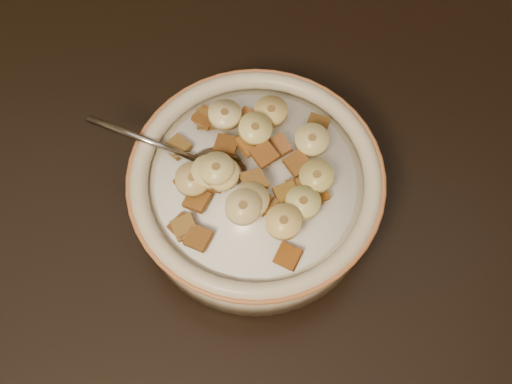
# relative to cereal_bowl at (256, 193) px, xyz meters

# --- Properties ---
(cereal_bowl) EXTENTS (0.23, 0.23, 0.05)m
(cereal_bowl) POSITION_rel_cereal_bowl_xyz_m (0.00, 0.00, 0.00)
(cereal_bowl) COLOR beige
(cereal_bowl) RESTS_ON table
(milk) EXTENTS (0.19, 0.19, 0.00)m
(milk) POSITION_rel_cereal_bowl_xyz_m (0.00, 0.00, 0.03)
(milk) COLOR white
(milk) RESTS_ON cereal_bowl
(spoon) EXTENTS (0.06, 0.05, 0.01)m
(spoon) POSITION_rel_cereal_bowl_xyz_m (-0.04, 0.01, 0.03)
(spoon) COLOR #999A9C
(spoon) RESTS_ON cereal_bowl
(cereal_square_0) EXTENTS (0.03, 0.03, 0.01)m
(cereal_square_0) POSITION_rel_cereal_bowl_xyz_m (-0.02, 0.06, 0.04)
(cereal_square_0) COLOR brown
(cereal_square_0) RESTS_ON milk
(cereal_square_1) EXTENTS (0.03, 0.03, 0.01)m
(cereal_square_1) POSITION_rel_cereal_bowl_xyz_m (-0.01, 0.06, 0.04)
(cereal_square_1) COLOR brown
(cereal_square_1) RESTS_ON milk
(cereal_square_2) EXTENTS (0.03, 0.03, 0.01)m
(cereal_square_2) POSITION_rel_cereal_bowl_xyz_m (0.03, -0.03, 0.04)
(cereal_square_2) COLOR brown
(cereal_square_2) RESTS_ON milk
(cereal_square_3) EXTENTS (0.03, 0.03, 0.01)m
(cereal_square_3) POSITION_rel_cereal_bowl_xyz_m (0.05, -0.01, 0.04)
(cereal_square_3) COLOR brown
(cereal_square_3) RESTS_ON milk
(cereal_square_4) EXTENTS (0.03, 0.03, 0.01)m
(cereal_square_4) POSITION_rel_cereal_bowl_xyz_m (-0.04, -0.01, 0.04)
(cereal_square_4) COLOR brown
(cereal_square_4) RESTS_ON milk
(cereal_square_5) EXTENTS (0.03, 0.03, 0.01)m
(cereal_square_5) POSITION_rel_cereal_bowl_xyz_m (-0.06, -0.06, 0.03)
(cereal_square_5) COLOR brown
(cereal_square_5) RESTS_ON milk
(cereal_square_6) EXTENTS (0.02, 0.02, 0.01)m
(cereal_square_6) POSITION_rel_cereal_bowl_xyz_m (-0.06, 0.05, 0.04)
(cereal_square_6) COLOR brown
(cereal_square_6) RESTS_ON milk
(cereal_square_7) EXTENTS (0.03, 0.03, 0.01)m
(cereal_square_7) POSITION_rel_cereal_bowl_xyz_m (0.00, 0.02, 0.05)
(cereal_square_7) COLOR brown
(cereal_square_7) RESTS_ON milk
(cereal_square_8) EXTENTS (0.02, 0.02, 0.01)m
(cereal_square_8) POSITION_rel_cereal_bowl_xyz_m (-0.03, 0.02, 0.04)
(cereal_square_8) COLOR brown
(cereal_square_8) RESTS_ON milk
(cereal_square_9) EXTENTS (0.03, 0.03, 0.01)m
(cereal_square_9) POSITION_rel_cereal_bowl_xyz_m (-0.01, 0.03, 0.05)
(cereal_square_9) COLOR brown
(cereal_square_9) RESTS_ON milk
(cereal_square_10) EXTENTS (0.03, 0.03, 0.01)m
(cereal_square_10) POSITION_rel_cereal_bowl_xyz_m (0.00, -0.01, 0.05)
(cereal_square_10) COLOR olive
(cereal_square_10) RESTS_ON milk
(cereal_square_11) EXTENTS (0.03, 0.03, 0.01)m
(cereal_square_11) POSITION_rel_cereal_bowl_xyz_m (0.04, 0.01, 0.04)
(cereal_square_11) COLOR brown
(cereal_square_11) RESTS_ON milk
(cereal_square_12) EXTENTS (0.03, 0.02, 0.01)m
(cereal_square_12) POSITION_rel_cereal_bowl_xyz_m (-0.05, -0.03, 0.04)
(cereal_square_12) COLOR brown
(cereal_square_12) RESTS_ON milk
(cereal_square_13) EXTENTS (0.03, 0.03, 0.01)m
(cereal_square_13) POSITION_rel_cereal_bowl_xyz_m (-0.06, 0.06, 0.04)
(cereal_square_13) COLOR brown
(cereal_square_13) RESTS_ON milk
(cereal_square_14) EXTENTS (0.03, 0.03, 0.01)m
(cereal_square_14) POSITION_rel_cereal_bowl_xyz_m (-0.08, 0.02, 0.03)
(cereal_square_14) COLOR brown
(cereal_square_14) RESTS_ON milk
(cereal_square_15) EXTENTS (0.03, 0.03, 0.01)m
(cereal_square_15) POSITION_rel_cereal_bowl_xyz_m (0.02, 0.03, 0.04)
(cereal_square_15) COLOR brown
(cereal_square_15) RESTS_ON milk
(cereal_square_16) EXTENTS (0.03, 0.02, 0.01)m
(cereal_square_16) POSITION_rel_cereal_bowl_xyz_m (-0.04, -0.07, 0.04)
(cereal_square_16) COLOR brown
(cereal_square_16) RESTS_ON milk
(cereal_square_17) EXTENTS (0.03, 0.03, 0.01)m
(cereal_square_17) POSITION_rel_cereal_bowl_xyz_m (-0.05, -0.06, 0.04)
(cereal_square_17) COLOR brown
(cereal_square_17) RESTS_ON milk
(cereal_square_18) EXTENTS (0.02, 0.02, 0.01)m
(cereal_square_18) POSITION_rel_cereal_bowl_xyz_m (-0.04, -0.01, 0.04)
(cereal_square_18) COLOR brown
(cereal_square_18) RESTS_ON milk
(cereal_square_19) EXTENTS (0.03, 0.03, 0.01)m
(cereal_square_19) POSITION_rel_cereal_bowl_xyz_m (0.03, -0.03, 0.04)
(cereal_square_19) COLOR olive
(cereal_square_19) RESTS_ON milk
(cereal_square_20) EXTENTS (0.02, 0.02, 0.01)m
(cereal_square_20) POSITION_rel_cereal_bowl_xyz_m (0.04, -0.01, 0.04)
(cereal_square_20) COLOR brown
(cereal_square_20) RESTS_ON milk
(cereal_square_21) EXTENTS (0.03, 0.03, 0.01)m
(cereal_square_21) POSITION_rel_cereal_bowl_xyz_m (0.03, -0.03, 0.04)
(cereal_square_21) COLOR brown
(cereal_square_21) RESTS_ON milk
(cereal_square_22) EXTENTS (0.02, 0.02, 0.01)m
(cereal_square_22) POSITION_rel_cereal_bowl_xyz_m (0.05, 0.06, 0.03)
(cereal_square_22) COLOR brown
(cereal_square_22) RESTS_ON milk
(cereal_square_23) EXTENTS (0.03, 0.03, 0.01)m
(cereal_square_23) POSITION_rel_cereal_bowl_xyz_m (-0.05, 0.06, 0.03)
(cereal_square_23) COLOR brown
(cereal_square_23) RESTS_ON milk
(cereal_square_24) EXTENTS (0.03, 0.03, 0.01)m
(cereal_square_24) POSITION_rel_cereal_bowl_xyz_m (-0.06, -0.01, 0.03)
(cereal_square_24) COLOR brown
(cereal_square_24) RESTS_ON milk
(cereal_square_25) EXTENTS (0.03, 0.03, 0.01)m
(cereal_square_25) POSITION_rel_cereal_bowl_xyz_m (0.06, -0.01, 0.04)
(cereal_square_25) COLOR #9A5D1C
(cereal_square_25) RESTS_ON milk
(cereal_square_26) EXTENTS (0.03, 0.03, 0.01)m
(cereal_square_26) POSITION_rel_cereal_bowl_xyz_m (0.03, -0.02, 0.04)
(cereal_square_26) COLOR brown
(cereal_square_26) RESTS_ON milk
(cereal_square_27) EXTENTS (0.03, 0.03, 0.01)m
(cereal_square_27) POSITION_rel_cereal_bowl_xyz_m (0.04, -0.07, 0.03)
(cereal_square_27) COLOR #974E19
(cereal_square_27) RESTS_ON milk
(cereal_square_28) EXTENTS (0.03, 0.03, 0.01)m
(cereal_square_28) POSITION_rel_cereal_bowl_xyz_m (0.01, -0.03, 0.05)
(cereal_square_28) COLOR brown
(cereal_square_28) RESTS_ON milk
(banana_slice_0) EXTENTS (0.04, 0.04, 0.01)m
(banana_slice_0) POSITION_rel_cereal_bowl_xyz_m (0.05, 0.00, 0.05)
(banana_slice_0) COLOR #D3C36E
(banana_slice_0) RESTS_ON milk
(banana_slice_1) EXTENTS (0.04, 0.04, 0.01)m
(banana_slice_1) POSITION_rel_cereal_bowl_xyz_m (-0.05, -0.02, 0.05)
(banana_slice_1) COLOR #DBBB7A
(banana_slice_1) RESTS_ON milk
(banana_slice_2) EXTENTS (0.04, 0.04, 0.01)m
(banana_slice_2) POSITION_rel_cereal_bowl_xyz_m (-0.00, -0.04, 0.06)
(banana_slice_2) COLOR #EAD388
(banana_slice_2) RESTS_ON milk
(banana_slice_3) EXTENTS (0.04, 0.04, 0.01)m
(banana_slice_3) POSITION_rel_cereal_bowl_xyz_m (-0.04, -0.01, 0.05)
(banana_slice_3) COLOR #FFDD90
(banana_slice_3) RESTS_ON milk
(banana_slice_4) EXTENTS (0.04, 0.04, 0.02)m
(banana_slice_4) POSITION_rel_cereal_bowl_xyz_m (-0.01, 0.04, 0.06)
(banana_slice_4) COLOR beige
(banana_slice_4) RESTS_ON milk
(banana_slice_5) EXTENTS (0.03, 0.03, 0.01)m
(banana_slice_5) POSITION_rel_cereal_bowl_xyz_m (-0.03, -0.01, 0.06)
(banana_slice_5) COLOR #CFBB80
(banana_slice_5) RESTS_ON milk
(banana_slice_6) EXTENTS (0.04, 0.04, 0.01)m
(banana_slice_6) POSITION_rel_cereal_bowl_xyz_m (0.00, -0.03, 0.05)
(banana_slice_6) COLOR #ECD78A
(banana_slice_6) RESTS_ON milk
(banana_slice_7) EXTENTS (0.04, 0.04, 0.01)m
(banana_slice_7) POSITION_rel_cereal_bowl_xyz_m (0.00, 0.06, 0.05)
(banana_slice_7) COLOR #E6C87A
(banana_slice_7) RESTS_ON milk
(banana_slice_8) EXTENTS (0.04, 0.04, 0.01)m
(banana_slice_8) POSITION_rel_cereal_bowl_xyz_m (0.03, -0.05, 0.05)
(banana_slice_8) COLOR #FED37A
(banana_slice_8) RESTS_ON milk
(banana_slice_9) EXTENTS (0.04, 0.04, 0.01)m
(banana_slice_9) POSITION_rel_cereal_bowl_xyz_m (-0.03, -0.01, 0.05)
(banana_slice_9) COLOR #F4E68B
(banana_slice_9) RESTS_ON milk
(banana_slice_10) EXTENTS (0.03, 0.03, 0.01)m
(banana_slice_10) POSITION_rel_cereal_bowl_xyz_m (0.05, 0.04, 0.05)
(banana_slice_10) COLOR beige
(banana_slice_10) RESTS_ON milk
(banana_slice_11) EXTENTS (0.04, 0.04, 0.02)m
(banana_slice_11) POSITION_rel_cereal_bowl_xyz_m (-0.04, 0.05, 0.05)
(banana_slice_11) COLOR beige
(banana_slice_11) RESTS_ON milk
(banana_slice_12) EXTENTS (0.03, 0.03, 0.01)m
(banana_slice_12) POSITION_rel_cereal_bowl_xyz_m (0.05, -0.02, 0.05)
(banana_slice_12) COLOR #E3D781
(banana_slice_12) RESTS_ON milk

